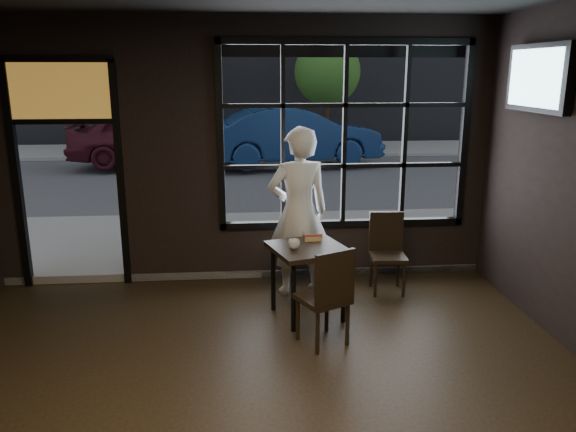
{
  "coord_description": "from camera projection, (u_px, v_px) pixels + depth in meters",
  "views": [
    {
      "loc": [
        -0.06,
        -3.25,
        2.58
      ],
      "look_at": [
        0.4,
        2.2,
        1.15
      ],
      "focal_mm": 35.0,
      "sensor_mm": 36.0,
      "label": 1
    }
  ],
  "objects": [
    {
      "name": "window_frame",
      "position": [
        344.0,
        136.0,
        6.81
      ],
      "size": [
        3.06,
        0.12,
        2.28
      ],
      "primitive_type": "cube",
      "color": "black",
      "rests_on": "ground"
    },
    {
      "name": "stained_transom",
      "position": [
        60.0,
        90.0,
        6.4
      ],
      "size": [
        1.2,
        0.06,
        0.7
      ],
      "primitive_type": "cube",
      "color": "orange",
      "rests_on": "ground"
    },
    {
      "name": "street_asphalt",
      "position": [
        241.0,
        125.0,
        26.93
      ],
      "size": [
        60.0,
        41.0,
        0.04
      ],
      "primitive_type": "cube",
      "color": "#545456",
      "rests_on": "ground"
    },
    {
      "name": "cafe_table",
      "position": [
        308.0,
        281.0,
        5.97
      ],
      "size": [
        0.92,
        0.92,
        0.79
      ],
      "primitive_type": "cube",
      "rotation": [
        0.0,
        0.0,
        0.31
      ],
      "color": "black",
      "rests_on": "floor"
    },
    {
      "name": "chair_near",
      "position": [
        323.0,
        295.0,
        5.36
      ],
      "size": [
        0.57,
        0.57,
        0.99
      ],
      "primitive_type": "cube",
      "rotation": [
        0.0,
        0.0,
        3.6
      ],
      "color": "black",
      "rests_on": "floor"
    },
    {
      "name": "chair_window",
      "position": [
        388.0,
        254.0,
        6.62
      ],
      "size": [
        0.43,
        0.43,
        0.94
      ],
      "primitive_type": "cube",
      "rotation": [
        0.0,
        0.0,
        -0.07
      ],
      "color": "black",
      "rests_on": "floor"
    },
    {
      "name": "man",
      "position": [
        298.0,
        212.0,
        6.48
      ],
      "size": [
        0.79,
        0.59,
        1.97
      ],
      "primitive_type": "imported",
      "rotation": [
        0.0,
        0.0,
        3.31
      ],
      "color": "white",
      "rests_on": "floor"
    },
    {
      "name": "hotdog",
      "position": [
        313.0,
        238.0,
        6.06
      ],
      "size": [
        0.2,
        0.09,
        0.06
      ],
      "primitive_type": null,
      "rotation": [
        0.0,
        0.0,
        0.03
      ],
      "color": "tan",
      "rests_on": "cafe_table"
    },
    {
      "name": "cup",
      "position": [
        294.0,
        244.0,
        5.79
      ],
      "size": [
        0.13,
        0.13,
        0.1
      ],
      "primitive_type": "imported",
      "rotation": [
        0.0,
        0.0,
        0.06
      ],
      "color": "silver",
      "rests_on": "cafe_table"
    },
    {
      "name": "tv",
      "position": [
        539.0,
        78.0,
        5.61
      ],
      "size": [
        0.13,
        1.15,
        0.67
      ],
      "primitive_type": "cube",
      "color": "black",
      "rests_on": "wall_right"
    },
    {
      "name": "navy_car",
      "position": [
        293.0,
        136.0,
        15.0
      ],
      "size": [
        4.89,
        2.43,
        1.54
      ],
      "primitive_type": "imported",
      "rotation": [
        0.0,
        0.0,
        1.75
      ],
      "color": "navy",
      "rests_on": "street_asphalt"
    },
    {
      "name": "maroon_car",
      "position": [
        156.0,
        136.0,
        14.91
      ],
      "size": [
        4.51,
        1.86,
        1.53
      ],
      "primitive_type": "imported",
      "rotation": [
        0.0,
        0.0,
        1.58
      ],
      "color": "#46131E",
      "rests_on": "street_asphalt"
    },
    {
      "name": "tree_left",
      "position": [
        160.0,
        62.0,
        17.5
      ],
      "size": [
        2.33,
        2.33,
        3.98
      ],
      "color": "#332114",
      "rests_on": "street_asphalt"
    },
    {
      "name": "tree_right",
      "position": [
        327.0,
        72.0,
        17.63
      ],
      "size": [
        2.08,
        2.08,
        3.55
      ],
      "color": "#332114",
      "rests_on": "street_asphalt"
    }
  ]
}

